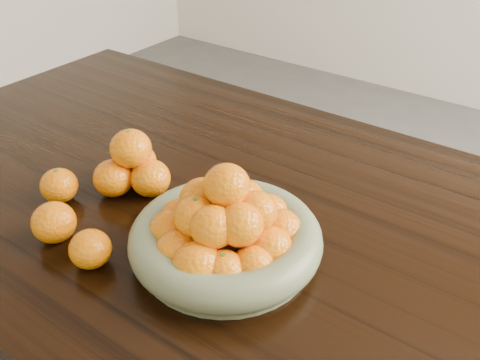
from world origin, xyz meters
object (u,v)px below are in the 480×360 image
Objects in this scene: dining_table at (261,250)px; loose_orange_0 at (59,186)px; fruit_bowl at (225,232)px; orange_pyramid at (133,166)px.

dining_table is 26.01× the size of loose_orange_0.
dining_table is 0.20m from fruit_bowl.
loose_orange_0 is at bearing -126.66° from orange_pyramid.
orange_pyramid is 2.10× the size of loose_orange_0.
fruit_bowl is 4.47× the size of loose_orange_0.
loose_orange_0 is (-0.37, -0.20, 0.13)m from dining_table.
dining_table is 5.82× the size of fruit_bowl.
fruit_bowl is (0.01, -0.14, 0.14)m from dining_table.
fruit_bowl is at bearing -84.05° from dining_table.
dining_table is at bearing 15.67° from orange_pyramid.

